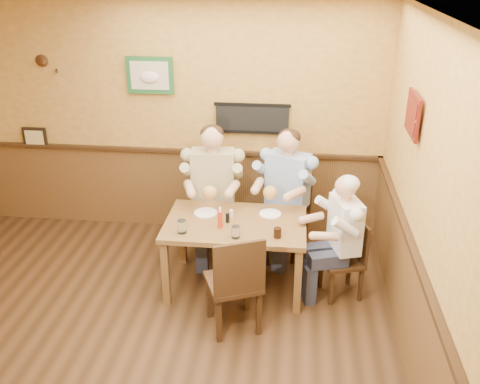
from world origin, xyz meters
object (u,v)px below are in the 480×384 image
object	(u,v)px
chair_back_right	(286,216)
diner_tan_shirt	(214,198)
water_glass_mid	(236,232)
diner_white_elder	(343,244)
pepper_shaker	(228,218)
salt_shaker	(231,214)
cola_tumbler	(277,233)
hot_sauce_bottle	(220,219)
water_glass_left	(182,227)
dining_table	(236,230)
chair_right_end	(342,259)
chair_near_side	(233,280)
chair_back_left	(214,215)
diner_blue_polo	(287,200)

from	to	relation	value
chair_back_right	diner_tan_shirt	distance (m)	0.85
diner_tan_shirt	water_glass_mid	size ratio (longest dim) A/B	11.43
diner_white_elder	pepper_shaker	xyz separation A→B (m)	(-1.15, 0.02, 0.21)
chair_back_right	salt_shaker	bearing A→B (deg)	-107.71
cola_tumbler	hot_sauce_bottle	world-z (taller)	hot_sauce_bottle
diner_tan_shirt	water_glass_left	xyz separation A→B (m)	(-0.15, -0.94, 0.13)
diner_tan_shirt	salt_shaker	bearing A→B (deg)	-69.21
diner_tan_shirt	diner_white_elder	distance (m)	1.56
dining_table	water_glass_left	size ratio (longest dim) A/B	10.70
dining_table	diner_tan_shirt	size ratio (longest dim) A/B	1.01
hot_sauce_bottle	chair_right_end	bearing A→B (deg)	4.70
chair_near_side	salt_shaker	bearing A→B (deg)	-104.05
chair_back_right	chair_near_side	world-z (taller)	chair_near_side
diner_white_elder	pepper_shaker	distance (m)	1.17
hot_sauce_bottle	pepper_shaker	xyz separation A→B (m)	(0.06, 0.12, -0.05)
chair_back_left	chair_near_side	size ratio (longest dim) A/B	0.97
diner_white_elder	diner_tan_shirt	bearing A→B (deg)	-134.03
chair_right_end	cola_tumbler	size ratio (longest dim) A/B	8.45
cola_tumbler	chair_right_end	bearing A→B (deg)	20.06
chair_near_side	diner_white_elder	xyz separation A→B (m)	(1.02, 0.62, 0.09)
diner_tan_shirt	diner_blue_polo	size ratio (longest dim) A/B	1.03
water_glass_mid	cola_tumbler	size ratio (longest dim) A/B	1.24
cola_tumbler	water_glass_left	bearing A→B (deg)	-179.38
chair_back_left	diner_white_elder	bearing A→B (deg)	-31.17
chair_near_side	water_glass_left	distance (m)	0.73
chair_right_end	pepper_shaker	bearing A→B (deg)	-108.55
diner_tan_shirt	pepper_shaker	xyz separation A→B (m)	(0.25, -0.67, 0.11)
diner_tan_shirt	diner_blue_polo	world-z (taller)	diner_tan_shirt
water_glass_left	pepper_shaker	size ratio (longest dim) A/B	1.38
diner_blue_polo	water_glass_left	xyz separation A→B (m)	(-0.97, -1.02, 0.14)
diner_tan_shirt	hot_sauce_bottle	distance (m)	0.83
water_glass_left	cola_tumbler	world-z (taller)	water_glass_left
chair_right_end	salt_shaker	size ratio (longest dim) A/B	9.65
chair_back_left	water_glass_left	size ratio (longest dim) A/B	7.38
chair_right_end	salt_shaker	distance (m)	1.19
water_glass_left	salt_shaker	xyz separation A→B (m)	(0.43, 0.37, -0.02)
chair_right_end	hot_sauce_bottle	bearing A→B (deg)	-102.98
dining_table	chair_right_end	bearing A→B (deg)	-2.00
chair_back_left	cola_tumbler	world-z (taller)	chair_back_left
diner_white_elder	hot_sauce_bottle	xyz separation A→B (m)	(-1.21, -0.10, 0.26)
dining_table	diner_tan_shirt	xyz separation A→B (m)	(-0.33, 0.66, 0.03)
pepper_shaker	chair_back_right	bearing A→B (deg)	53.01
chair_near_side	water_glass_left	xyz separation A→B (m)	(-0.54, 0.37, 0.32)
diner_white_elder	cola_tumbler	world-z (taller)	diner_white_elder
hot_sauce_bottle	pepper_shaker	distance (m)	0.14
chair_back_right	diner_blue_polo	world-z (taller)	diner_blue_polo
diner_blue_polo	water_glass_left	size ratio (longest dim) A/B	10.26
diner_blue_polo	water_glass_mid	size ratio (longest dim) A/B	11.12
chair_back_right	diner_blue_polo	distance (m)	0.20
chair_back_right	water_glass_mid	world-z (taller)	chair_back_right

